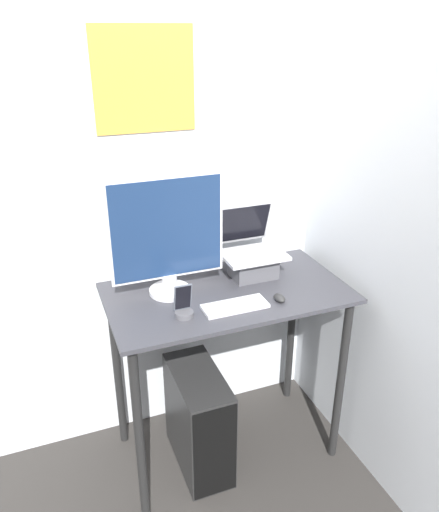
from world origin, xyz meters
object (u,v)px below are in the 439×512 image
Objects in this scene: keyboard at (235,306)px; mouse at (280,298)px; computer_tower at (199,420)px; laptop at (251,257)px; cell_phone at (184,308)px; monitor at (167,239)px.

mouse is (0.20, -0.02, 0.01)m from keyboard.
mouse is 0.77m from computer_tower.
mouse is at bearing -5.46° from keyboard.
laptop reaches higher than cell_phone.
keyboard reaches higher than computer_tower.
mouse is (0.01, -0.28, -0.08)m from laptop.
computer_tower is at bearing -55.70° from monitor.
monitor is 7.79× the size of mouse.
laptop is 1.16× the size of keyboard.
cell_phone is (-0.42, 0.03, 0.02)m from mouse.
keyboard is 0.69m from computer_tower.
monitor is 0.55m from mouse.
keyboard is 0.53× the size of computer_tower.
mouse is at bearing -20.72° from computer_tower.
monitor reaches higher than laptop.
laptop is at bearing 24.72° from computer_tower.
monitor is 0.31m from cell_phone.
laptop is 0.49m from cell_phone.
computer_tower is at bearing 47.98° from cell_phone.
mouse is at bearing -4.60° from cell_phone.
monitor is 0.93m from computer_tower.
computer_tower is (-0.14, 0.11, -0.67)m from keyboard.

